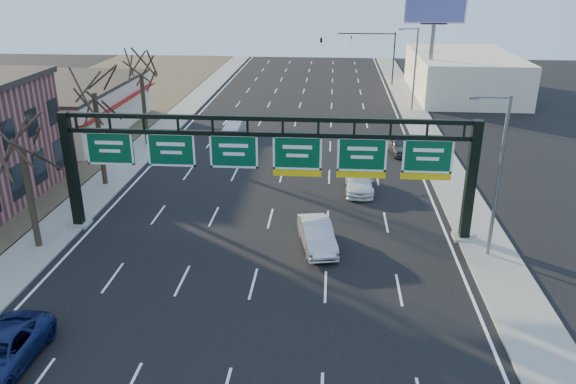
{
  "coord_description": "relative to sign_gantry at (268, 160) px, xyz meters",
  "views": [
    {
      "loc": [
        3.73,
        -22.49,
        14.89
      ],
      "look_at": [
        1.4,
        6.65,
        3.2
      ],
      "focal_mm": 35.0,
      "sensor_mm": 36.0,
      "label": 1
    }
  ],
  "objects": [
    {
      "name": "streetlight_far",
      "position": [
        12.31,
        32.0,
        0.45
      ],
      "size": [
        2.15,
        0.22,
        9.0
      ],
      "color": "slate",
      "rests_on": "sidewalk_right"
    },
    {
      "name": "tree_mid",
      "position": [
        -12.96,
        7.0,
        3.23
      ],
      "size": [
        3.6,
        3.6,
        9.24
      ],
      "color": "black",
      "rests_on": "sidewalk_left"
    },
    {
      "name": "ground",
      "position": [
        -0.16,
        -8.0,
        -4.63
      ],
      "size": [
        160.0,
        160.0,
        0.0
      ],
      "primitive_type": "plane",
      "color": "black",
      "rests_on": "ground"
    },
    {
      "name": "streetlight_near",
      "position": [
        12.31,
        -2.0,
        0.45
      ],
      "size": [
        2.15,
        0.22,
        9.0
      ],
      "color": "slate",
      "rests_on": "sidewalk_right"
    },
    {
      "name": "cream_strip",
      "position": [
        -21.64,
        21.0,
        -2.27
      ],
      "size": [
        10.9,
        18.4,
        4.7
      ],
      "color": "beige",
      "rests_on": "ground"
    },
    {
      "name": "tree_far",
      "position": [
        -12.96,
        17.0,
        2.86
      ],
      "size": [
        3.6,
        3.6,
        8.86
      ],
      "color": "black",
      "rests_on": "sidewalk_left"
    },
    {
      "name": "car_white_wagon",
      "position": [
        5.67,
        7.38,
        -3.93
      ],
      "size": [
        1.99,
        4.81,
        1.39
      ],
      "primitive_type": "imported",
      "rotation": [
        0.0,
        0.0,
        -0.01
      ],
      "color": "white",
      "rests_on": "ground"
    },
    {
      "name": "car_silver_sedan",
      "position": [
        2.94,
        -1.76,
        -3.85
      ],
      "size": [
        2.58,
        4.95,
        1.55
      ],
      "primitive_type": "imported",
      "rotation": [
        0.0,
        0.0,
        0.21
      ],
      "color": "#A9A9AE",
      "rests_on": "ground"
    },
    {
      "name": "lane_markings",
      "position": [
        -0.16,
        12.0,
        -4.62
      ],
      "size": [
        21.6,
        120.0,
        0.01
      ],
      "primitive_type": "cube",
      "color": "white",
      "rests_on": "ground"
    },
    {
      "name": "sign_gantry",
      "position": [
        0.0,
        0.0,
        0.0
      ],
      "size": [
        24.6,
        1.2,
        7.2
      ],
      "color": "black",
      "rests_on": "ground"
    },
    {
      "name": "sidewalk_left",
      "position": [
        -12.96,
        12.0,
        -4.57
      ],
      "size": [
        3.0,
        120.0,
        0.12
      ],
      "primitive_type": "cube",
      "color": "gray",
      "rests_on": "ground"
    },
    {
      "name": "car_silver_distant",
      "position": [
        -5.66,
        21.01,
        -3.92
      ],
      "size": [
        1.97,
        4.43,
        1.41
      ],
      "primitive_type": "imported",
      "rotation": [
        0.0,
        0.0,
        -0.11
      ],
      "color": "silver",
      "rests_on": "ground"
    },
    {
      "name": "building_right_distant",
      "position": [
        19.84,
        42.0,
        -2.13
      ],
      "size": [
        12.0,
        20.0,
        5.0
      ],
      "primitive_type": "cube",
      "color": "beige",
      "rests_on": "ground"
    },
    {
      "name": "billboard_right",
      "position": [
        14.84,
        36.98,
        4.43
      ],
      "size": [
        7.0,
        0.5,
        12.0
      ],
      "color": "slate",
      "rests_on": "ground"
    },
    {
      "name": "tree_gantry",
      "position": [
        -12.96,
        -3.0,
        2.48
      ],
      "size": [
        3.6,
        3.6,
        8.48
      ],
      "color": "black",
      "rests_on": "sidewalk_left"
    },
    {
      "name": "traffic_signal_mast",
      "position": [
        5.53,
        47.0,
        0.87
      ],
      "size": [
        10.16,
        0.54,
        7.0
      ],
      "color": "black",
      "rests_on": "ground"
    },
    {
      "name": "sidewalk_right",
      "position": [
        12.64,
        12.0,
        -4.57
      ],
      "size": [
        3.0,
        120.0,
        0.12
      ],
      "primitive_type": "cube",
      "color": "gray",
      "rests_on": "ground"
    },
    {
      "name": "car_grey_far",
      "position": [
        9.41,
        16.47,
        -3.9
      ],
      "size": [
        2.49,
        4.54,
        1.46
      ],
      "primitive_type": "imported",
      "rotation": [
        0.0,
        0.0,
        0.19
      ],
      "color": "#3D3F42",
      "rests_on": "ground"
    }
  ]
}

